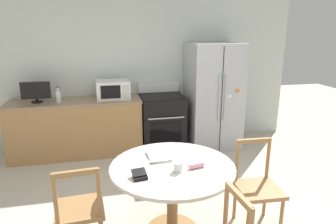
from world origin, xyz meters
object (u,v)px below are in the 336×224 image
(countertop_tv, at_px, (36,91))
(dining_chair_left, at_px, (80,210))
(counter_bottle, at_px, (58,97))
(wallet, at_px, (139,175))
(oven_range, at_px, (162,121))
(candle_glass, at_px, (178,167))
(refrigerator, at_px, (213,96))
(microwave, at_px, (113,90))
(dining_chair_right, at_px, (258,187))

(countertop_tv, relative_size, dining_chair_left, 0.47)
(counter_bottle, distance_m, wallet, 2.50)
(oven_range, distance_m, candle_glass, 2.37)
(refrigerator, relative_size, dining_chair_left, 1.95)
(microwave, relative_size, dining_chair_left, 0.57)
(refrigerator, bearing_deg, dining_chair_left, -132.75)
(dining_chair_left, bearing_deg, candle_glass, -5.43)
(wallet, bearing_deg, countertop_tv, 117.91)
(microwave, relative_size, counter_bottle, 2.12)
(oven_range, bearing_deg, wallet, -105.75)
(countertop_tv, distance_m, dining_chair_left, 2.52)
(dining_chair_right, bearing_deg, microwave, -57.24)
(dining_chair_left, bearing_deg, dining_chair_right, -3.25)
(refrigerator, height_order, dining_chair_right, refrigerator)
(countertop_tv, xyz_separation_m, counter_bottle, (0.33, -0.09, -0.08))
(candle_glass, bearing_deg, dining_chair_left, 178.67)
(oven_range, relative_size, microwave, 2.09)
(refrigerator, relative_size, wallet, 12.32)
(microwave, bearing_deg, countertop_tv, -179.05)
(refrigerator, bearing_deg, counter_bottle, -179.44)
(countertop_tv, height_order, candle_glass, countertop_tv)
(refrigerator, xyz_separation_m, microwave, (-1.66, 0.09, 0.16))
(microwave, distance_m, dining_chair_left, 2.45)
(microwave, bearing_deg, counter_bottle, -172.43)
(refrigerator, xyz_separation_m, dining_chair_right, (-0.34, -2.23, -0.45))
(dining_chair_right, xyz_separation_m, wallet, (-1.21, -0.10, 0.32))
(microwave, distance_m, candle_glass, 2.42)
(oven_range, bearing_deg, microwave, 177.57)
(oven_range, distance_m, counter_bottle, 1.69)
(dining_chair_right, distance_m, candle_glass, 0.91)
(refrigerator, height_order, countertop_tv, refrigerator)
(oven_range, height_order, wallet, oven_range)
(oven_range, bearing_deg, countertop_tv, 179.58)
(oven_range, xyz_separation_m, dining_chair_left, (-1.20, -2.31, -0.03))
(microwave, xyz_separation_m, counter_bottle, (-0.82, -0.11, -0.05))
(dining_chair_left, xyz_separation_m, candle_glass, (0.89, -0.02, 0.33))
(dining_chair_right, relative_size, wallet, 6.31)
(countertop_tv, relative_size, wallet, 2.97)
(refrigerator, xyz_separation_m, counter_bottle, (-2.49, -0.02, 0.11))
(counter_bottle, bearing_deg, wallet, -67.82)
(oven_range, relative_size, dining_chair_left, 1.20)
(counter_bottle, xyz_separation_m, dining_chair_left, (0.40, -2.23, -0.56))
(refrigerator, height_order, oven_range, refrigerator)
(wallet, bearing_deg, counter_bottle, 112.18)
(oven_range, distance_m, countertop_tv, 2.03)
(counter_bottle, bearing_deg, refrigerator, 0.56)
(counter_bottle, relative_size, dining_chair_right, 0.27)
(counter_bottle, bearing_deg, countertop_tv, 164.62)
(candle_glass, bearing_deg, microwave, 101.36)
(dining_chair_right, height_order, wallet, dining_chair_right)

